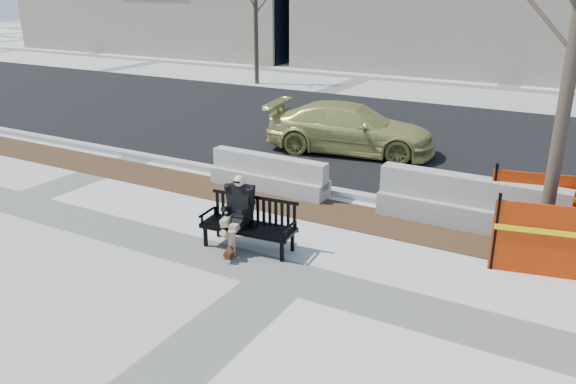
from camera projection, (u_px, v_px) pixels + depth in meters
name	position (u px, v px, depth m)	size (l,w,h in m)	color
ground	(285.00, 276.00, 8.48)	(120.00, 120.00, 0.00)	beige
mulch_strip	(354.00, 217.00, 10.61)	(40.00, 1.20, 0.02)	#47301C
asphalt_street	(443.00, 142.00, 15.69)	(60.00, 10.40, 0.01)	black
curb	(373.00, 199.00, 11.37)	(60.00, 0.25, 0.12)	#9E9B93
bench	(249.00, 248.00, 9.36)	(1.59, 0.57, 0.85)	black
seated_man	(239.00, 245.00, 9.48)	(0.51, 0.85, 1.19)	black
tree_fence	(540.00, 254.00, 9.16)	(2.45, 2.45, 6.12)	red
sedan	(350.00, 152.00, 14.75)	(1.74, 4.29, 1.24)	tan
jersey_barrier_left	(269.00, 190.00, 12.04)	(2.66, 0.53, 0.76)	#A4A19A
jersey_barrier_right	(467.00, 226.00, 10.24)	(3.24, 0.65, 0.93)	#98968F
far_tree_left	(257.00, 84.00, 24.99)	(2.09, 2.09, 5.64)	#41372A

